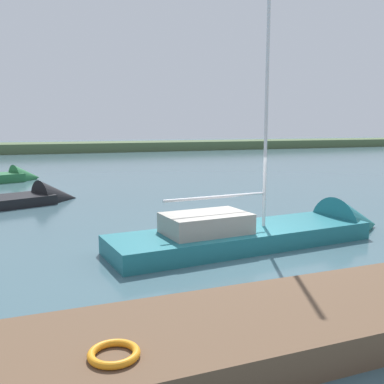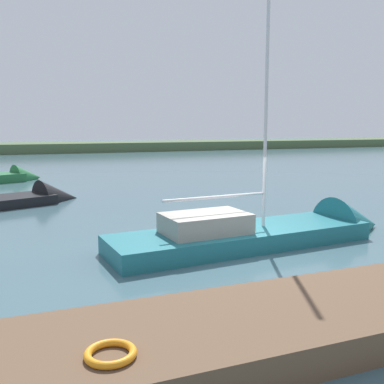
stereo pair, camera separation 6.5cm
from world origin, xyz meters
The scene contains 6 objects.
ground_plane centered at (0.00, 0.00, 0.00)m, with size 200.00×200.00×0.00m, color #42606B.
far_shoreline centered at (0.00, -50.12, 0.00)m, with size 180.00×8.00×2.40m, color #4C603D.
dock_pier centered at (0.00, 4.72, 0.26)m, with size 26.25×2.44×0.53m, color brown.
life_ring_buoy centered at (4.39, 5.21, 0.58)m, with size 0.66×0.66×0.10m, color orange.
sailboat_behind_pier centered at (6.16, -9.51, 0.12)m, with size 8.33×4.74×8.28m.
sailboat_outer_mooring centered at (-1.90, -0.57, 0.16)m, with size 9.31×2.85×9.67m.
Camera 1 is at (5.36, 10.29, 3.37)m, focal length 41.05 mm.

